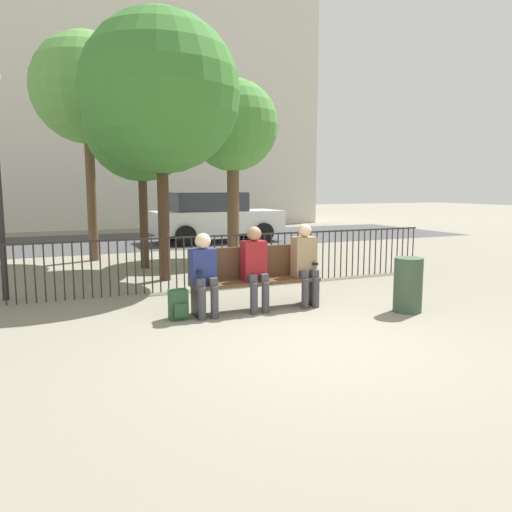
# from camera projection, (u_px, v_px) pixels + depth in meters

# --- Properties ---
(ground_plane) EXTENTS (80.00, 80.00, 0.00)m
(ground_plane) POSITION_uv_depth(u_px,v_px,m) (317.00, 343.00, 5.76)
(ground_plane) COLOR gray
(park_bench) EXTENTS (1.93, 0.45, 0.92)m
(park_bench) POSITION_uv_depth(u_px,v_px,m) (254.00, 276.00, 7.34)
(park_bench) COLOR #4C331E
(park_bench) RESTS_ON ground
(seated_person_0) EXTENTS (0.34, 0.39, 1.17)m
(seated_person_0) POSITION_uv_depth(u_px,v_px,m) (204.00, 270.00, 6.88)
(seated_person_0) COLOR #3D3D42
(seated_person_0) RESTS_ON ground
(seated_person_1) EXTENTS (0.34, 0.39, 1.23)m
(seated_person_1) POSITION_uv_depth(u_px,v_px,m) (255.00, 264.00, 7.19)
(seated_person_1) COLOR #3D3D42
(seated_person_1) RESTS_ON ground
(seated_person_2) EXTENTS (0.34, 0.39, 1.25)m
(seated_person_2) POSITION_uv_depth(u_px,v_px,m) (305.00, 260.00, 7.52)
(seated_person_2) COLOR #3D3D42
(seated_person_2) RESTS_ON ground
(backpack) EXTENTS (0.24, 0.23, 0.41)m
(backpack) POSITION_uv_depth(u_px,v_px,m) (178.00, 305.00, 6.78)
(backpack) COLOR #284C2D
(backpack) RESTS_ON ground
(fence_railing) EXTENTS (9.01, 0.03, 0.95)m
(fence_railing) POSITION_uv_depth(u_px,v_px,m) (215.00, 257.00, 8.87)
(fence_railing) COLOR #2D2823
(fence_railing) RESTS_ON ground
(tree_0) EXTENTS (2.57, 2.57, 5.38)m
(tree_0) POSITION_uv_depth(u_px,v_px,m) (87.00, 89.00, 11.71)
(tree_0) COLOR brown
(tree_0) RESTS_ON ground
(tree_1) EXTENTS (2.97, 2.97, 5.00)m
(tree_1) POSITION_uv_depth(u_px,v_px,m) (160.00, 93.00, 9.20)
(tree_1) COLOR #422D1E
(tree_1) RESTS_ON ground
(tree_2) EXTENTS (2.29, 2.29, 4.48)m
(tree_2) POSITION_uv_depth(u_px,v_px,m) (233.00, 127.00, 12.53)
(tree_2) COLOR brown
(tree_2) RESTS_ON ground
(tree_3) EXTENTS (2.42, 2.42, 4.33)m
(tree_3) POSITION_uv_depth(u_px,v_px,m) (141.00, 125.00, 10.67)
(tree_3) COLOR #422D1E
(tree_3) RESTS_ON ground
(street_surface) EXTENTS (24.00, 6.00, 0.01)m
(street_surface) POSITION_uv_depth(u_px,v_px,m) (132.00, 241.00, 16.64)
(street_surface) COLOR #3D3D3F
(street_surface) RESTS_ON ground
(parked_car_0) EXTENTS (4.20, 1.94, 1.62)m
(parked_car_0) POSITION_uv_depth(u_px,v_px,m) (214.00, 216.00, 16.28)
(parked_car_0) COLOR silver
(parked_car_0) RESTS_ON ground
(building_facade) EXTENTS (20.00, 6.00, 17.20)m
(building_facade) POSITION_uv_depth(u_px,v_px,m) (95.00, 36.00, 22.71)
(building_facade) COLOR beige
(building_facade) RESTS_ON ground
(trash_bin) EXTENTS (0.41, 0.41, 0.79)m
(trash_bin) POSITION_uv_depth(u_px,v_px,m) (408.00, 285.00, 7.18)
(trash_bin) COLOR #384C38
(trash_bin) RESTS_ON ground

